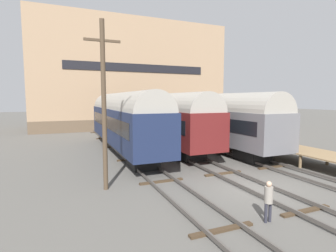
{
  "coord_description": "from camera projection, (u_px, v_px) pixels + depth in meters",
  "views": [
    {
      "loc": [
        -9.39,
        -10.52,
        4.72
      ],
      "look_at": [
        0.0,
        12.02,
        2.2
      ],
      "focal_mm": 28.0,
      "sensor_mm": 36.0,
      "label": 1
    }
  ],
  "objects": [
    {
      "name": "train_car_grey",
      "position": [
        215.0,
        118.0,
        24.71
      ],
      "size": [
        3.13,
        16.37,
        5.22
      ],
      "color": "black",
      "rests_on": "ground"
    },
    {
      "name": "ground_plane",
      "position": [
        256.0,
        189.0,
        13.73
      ],
      "size": [
        200.0,
        200.0,
        0.0
      ],
      "primitive_type": "plane",
      "color": "#56544F"
    },
    {
      "name": "bench",
      "position": [
        281.0,
        139.0,
        20.96
      ],
      "size": [
        1.4,
        0.4,
        0.91
      ],
      "color": "brown",
      "rests_on": "station_platform"
    },
    {
      "name": "station_platform",
      "position": [
        315.0,
        153.0,
        18.25
      ],
      "size": [
        2.98,
        12.47,
        1.04
      ],
      "color": "#8C704C",
      "rests_on": "ground"
    },
    {
      "name": "warehouse_building",
      "position": [
        129.0,
        77.0,
        45.22
      ],
      "size": [
        30.69,
        12.15,
        17.1
      ],
      "color": "brown",
      "rests_on": "ground"
    },
    {
      "name": "track_middle",
      "position": [
        256.0,
        187.0,
        13.72
      ],
      "size": [
        2.6,
        60.0,
        0.26
      ],
      "color": "#4C4742",
      "rests_on": "ground"
    },
    {
      "name": "utility_pole",
      "position": [
        104.0,
        104.0,
        13.28
      ],
      "size": [
        1.8,
        0.24,
        8.65
      ],
      "color": "#473828",
      "rests_on": "ground"
    },
    {
      "name": "track_left",
      "position": [
        185.0,
        198.0,
        12.12
      ],
      "size": [
        2.6,
        60.0,
        0.26
      ],
      "color": "#4C4742",
      "rests_on": "ground"
    },
    {
      "name": "train_car_navy",
      "position": [
        124.0,
        118.0,
        23.08
      ],
      "size": [
        3.03,
        17.37,
        5.3
      ],
      "color": "black",
      "rests_on": "ground"
    },
    {
      "name": "train_car_maroon",
      "position": [
        163.0,
        117.0,
        25.61
      ],
      "size": [
        3.14,
        17.46,
        5.25
      ],
      "color": "black",
      "rests_on": "ground"
    },
    {
      "name": "track_right",
      "position": [
        313.0,
        178.0,
        15.31
      ],
      "size": [
        2.6,
        60.0,
        0.26
      ],
      "color": "#4C4742",
      "rests_on": "ground"
    },
    {
      "name": "person_worker",
      "position": [
        268.0,
        198.0,
        9.97
      ],
      "size": [
        0.32,
        0.32,
        1.62
      ],
      "color": "#282833",
      "rests_on": "ground"
    }
  ]
}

